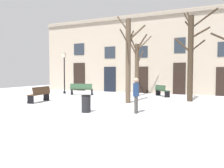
{
  "coord_description": "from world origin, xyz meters",
  "views": [
    {
      "loc": [
        5.39,
        -10.36,
        1.77
      ],
      "look_at": [
        0.0,
        1.67,
        1.1
      ],
      "focal_mm": 34.93,
      "sensor_mm": 36.0,
      "label": 1
    }
  ],
  "objects": [
    {
      "name": "streetlamp",
      "position": [
        -5.98,
        5.01,
        2.18
      ],
      "size": [
        0.3,
        0.3,
        3.54
      ],
      "color": "black",
      "rests_on": "ground"
    },
    {
      "name": "building_facade",
      "position": [
        -0.01,
        8.53,
        3.53
      ],
      "size": [
        20.78,
        0.6,
        6.99
      ],
      "color": "tan",
      "rests_on": "ground"
    },
    {
      "name": "litter_bin",
      "position": [
        0.35,
        -1.96,
        0.39
      ],
      "size": [
        0.44,
        0.44,
        0.77
      ],
      "color": "black",
      "rests_on": "ground"
    },
    {
      "name": "tree_left_of_center",
      "position": [
        0.28,
        5.76,
        2.29
      ],
      "size": [
        1.86,
        1.52,
        4.65
      ],
      "color": "#4C3D2D",
      "rests_on": "ground"
    },
    {
      "name": "bench_near_center_tree",
      "position": [
        -4.01,
        -0.14,
        0.49
      ],
      "size": [
        0.65,
        1.69,
        0.95
      ],
      "rotation": [
        0.0,
        0.0,
        4.81
      ],
      "color": "#3D2819",
      "rests_on": "ground"
    },
    {
      "name": "bench_by_litter_bin",
      "position": [
        -3.98,
        4.55,
        0.49
      ],
      "size": [
        1.88,
        0.91,
        0.93
      ],
      "rotation": [
        0.0,
        0.0,
        3.4
      ],
      "color": "#2D4C33",
      "rests_on": "ground"
    },
    {
      "name": "bench_facing_shops",
      "position": [
        2.14,
        6.08,
        0.45
      ],
      "size": [
        1.33,
        1.46,
        0.88
      ],
      "rotation": [
        0.0,
        0.0,
        2.27
      ],
      "color": "#2D4C33",
      "rests_on": "ground"
    },
    {
      "name": "tree_near_facade",
      "position": [
        1.03,
        1.73,
        2.65
      ],
      "size": [
        1.74,
        2.32,
        5.25
      ],
      "color": "#4C3D2D",
      "rests_on": "ground"
    },
    {
      "name": "ground_plane",
      "position": [
        0.0,
        0.0,
        0.0
      ],
      "size": [
        33.25,
        33.25,
        0.0
      ],
      "primitive_type": "plane",
      "color": "white"
    },
    {
      "name": "person_by_shop_door",
      "position": [
        2.47,
        -1.24,
        0.86
      ],
      "size": [
        0.29,
        0.41,
        1.57
      ],
      "rotation": [
        0.0,
        0.0,
        4.89
      ],
      "color": "#403D3A",
      "rests_on": "ground"
    },
    {
      "name": "tree_right_of_center",
      "position": [
        4.3,
        4.03,
        2.91
      ],
      "size": [
        2.63,
        2.12,
        5.68
      ],
      "color": "#382B1E",
      "rests_on": "ground"
    }
  ]
}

